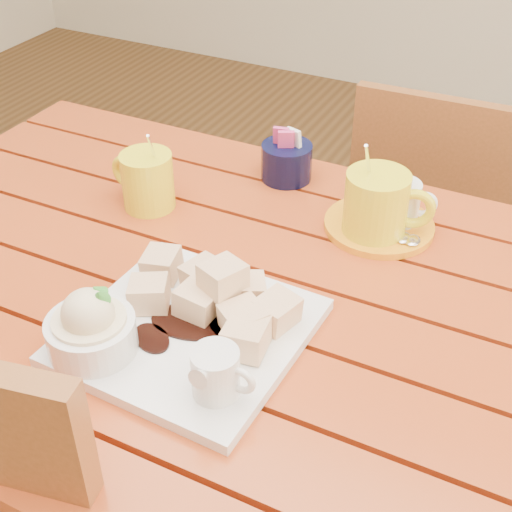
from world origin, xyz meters
The scene contains 8 objects.
table centered at (0.00, 0.00, 0.64)m, with size 1.20×0.79×0.75m.
dessert_plate centered at (0.00, -0.12, 0.78)m, with size 0.28×0.28×0.11m.
coffee_mug_left centered at (-0.21, 0.13, 0.80)m, with size 0.12×0.08×0.14m.
coffee_mug_right centered at (0.15, 0.21, 0.80)m, with size 0.13×0.09×0.16m.
cream_pitcher centered at (0.17, 0.25, 0.79)m, with size 0.09×0.08×0.08m.
sugar_caddy centered at (-0.05, 0.31, 0.78)m, with size 0.09×0.09×0.09m.
orange_saucer centered at (0.15, 0.23, 0.76)m, with size 0.17×0.17×0.02m.
chair_far centered at (0.17, 0.69, 0.46)m, with size 0.40×0.40×0.83m.
Camera 1 is at (0.39, -0.66, 1.36)m, focal length 50.00 mm.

